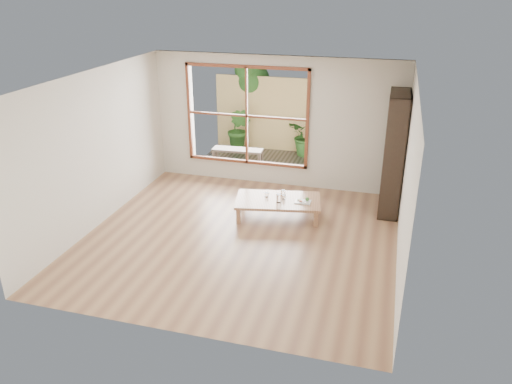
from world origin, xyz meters
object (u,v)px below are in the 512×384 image
(low_table, at_px, (278,201))
(bookshelf, at_px, (394,154))
(garden_bench, at_px, (238,151))
(food_tray, at_px, (304,201))

(low_table, bearing_deg, bookshelf, 12.35)
(garden_bench, bearing_deg, food_tray, -53.38)
(bookshelf, bearing_deg, low_table, -157.02)
(low_table, xyz_separation_m, garden_bench, (-1.49, 2.34, 0.04))
(low_table, distance_m, food_tray, 0.46)
(low_table, bearing_deg, food_tray, -10.14)
(bookshelf, height_order, food_tray, bookshelf)
(food_tray, height_order, garden_bench, food_tray)
(bookshelf, distance_m, garden_bench, 3.80)
(low_table, bearing_deg, garden_bench, 111.89)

